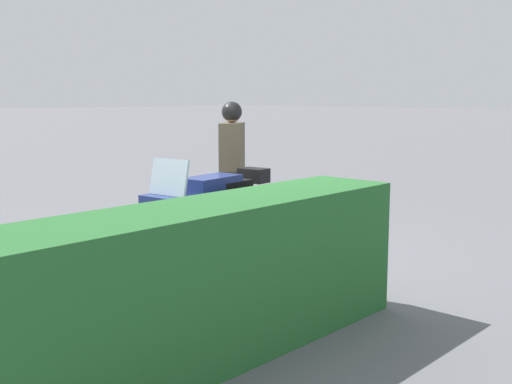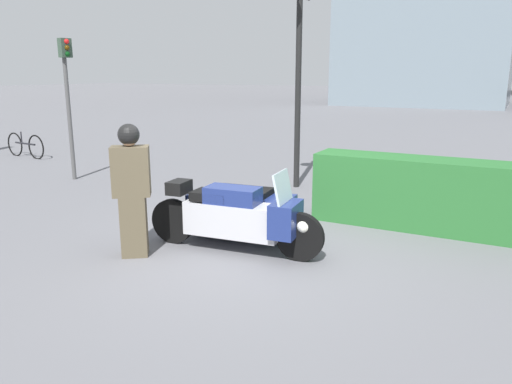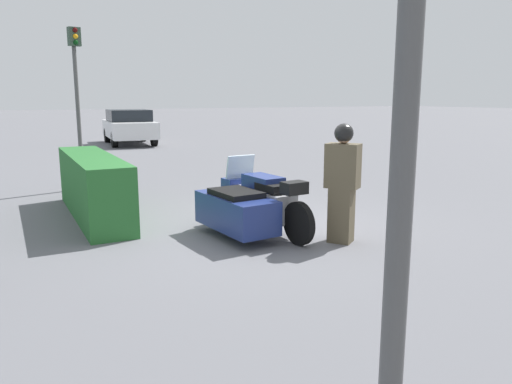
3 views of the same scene
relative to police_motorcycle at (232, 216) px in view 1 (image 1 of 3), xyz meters
name	(u,v)px [view 1 (image 1 of 3)]	position (x,y,z in m)	size (l,w,h in m)	color
ground_plane	(204,253)	(0.14, -0.31, -0.46)	(160.00, 160.00, 0.00)	slate
police_motorcycle	(232,216)	(0.00, 0.00, 0.00)	(2.51, 1.23, 1.15)	black
officer_rider	(232,162)	(-1.08, -1.06, 0.46)	(0.55, 0.51, 1.74)	brown
hedge_bush_curbside	(202,284)	(2.23, 1.92, 0.09)	(3.66, 0.73, 1.10)	#28662D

